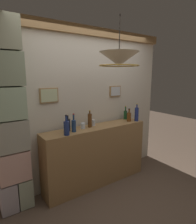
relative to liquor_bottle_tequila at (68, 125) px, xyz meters
name	(u,v)px	position (x,y,z in m)	size (l,w,h in m)	color
ground_plane	(131,210)	(0.48, -0.88, -1.08)	(12.00, 12.00, 0.00)	brown
panelled_rear_partition	(88,102)	(0.48, 0.21, 0.28)	(3.12, 0.15, 2.56)	beige
stone_pillar	(9,120)	(-0.78, 0.08, 0.17)	(0.41, 0.31, 2.49)	#A89EA5
bar_shelf_unit	(96,155)	(0.48, -0.05, -0.59)	(1.81, 0.37, 0.99)	#9E7547
liquor_bottle_tequila	(68,125)	(0.00, 0.00, 0.00)	(0.07, 0.07, 0.24)	black
liquor_bottle_gin	(67,128)	(-0.10, -0.17, 0.01)	(0.08, 0.08, 0.29)	navy
liquor_bottle_port	(137,114)	(1.30, -0.15, 0.03)	(0.07, 0.07, 0.32)	navy
liquor_bottle_amaro	(129,117)	(1.17, -0.08, -0.01)	(0.07, 0.07, 0.23)	brown
liquor_bottle_brandy	(125,115)	(1.22, 0.07, -0.01)	(0.06, 0.06, 0.25)	#1A4A23
liquor_bottle_whiskey	(90,120)	(0.38, -0.01, 0.02)	(0.06, 0.06, 0.28)	#5C3516
liquor_bottle_bourbon	(74,125)	(0.05, -0.09, 0.00)	(0.07, 0.07, 0.27)	navy
glass_tumbler_rocks	(93,123)	(0.47, 0.03, -0.04)	(0.06, 0.06, 0.10)	silver
glass_tumbler_highball	(83,126)	(0.24, -0.02, -0.05)	(0.07, 0.07, 0.09)	silver
pendant_lamp	(119,59)	(0.42, -0.65, 0.92)	(0.50, 0.50, 0.61)	#EFE5C6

